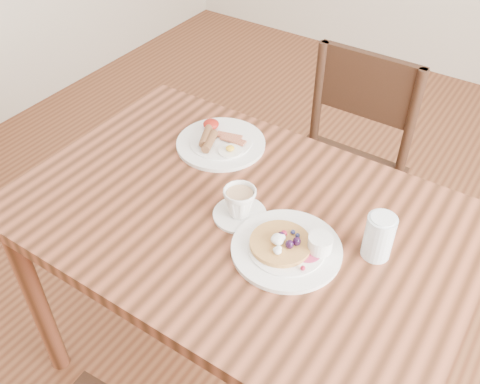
{
  "coord_description": "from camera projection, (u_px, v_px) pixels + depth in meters",
  "views": [
    {
      "loc": [
        0.57,
        -0.85,
        1.71
      ],
      "look_at": [
        0.0,
        0.0,
        0.82
      ],
      "focal_mm": 40.0,
      "sensor_mm": 36.0,
      "label": 1
    }
  ],
  "objects": [
    {
      "name": "ground",
      "position": [
        240.0,
        367.0,
        1.89
      ],
      "size": [
        5.0,
        5.0,
        0.0
      ],
      "primitive_type": "plane",
      "color": "#5A2D19",
      "rests_on": "ground"
    },
    {
      "name": "chair_far",
      "position": [
        341.0,
        165.0,
        1.97
      ],
      "size": [
        0.42,
        0.42,
        0.88
      ],
      "rotation": [
        0.0,
        0.0,
        3.14
      ],
      "color": "black",
      "rests_on": "ground"
    },
    {
      "name": "dining_table",
      "position": [
        240.0,
        238.0,
        1.47
      ],
      "size": [
        1.2,
        0.8,
        0.75
      ],
      "color": "brown",
      "rests_on": "ground"
    },
    {
      "name": "pancake_plate",
      "position": [
        289.0,
        247.0,
        1.29
      ],
      "size": [
        0.27,
        0.27,
        0.06
      ],
      "color": "white",
      "rests_on": "dining_table"
    },
    {
      "name": "teacup_saucer",
      "position": [
        240.0,
        204.0,
        1.36
      ],
      "size": [
        0.14,
        0.14,
        0.09
      ],
      "color": "white",
      "rests_on": "dining_table"
    },
    {
      "name": "water_glass",
      "position": [
        379.0,
        237.0,
        1.25
      ],
      "size": [
        0.07,
        0.07,
        0.12
      ],
      "primitive_type": "cylinder",
      "color": "silver",
      "rests_on": "dining_table"
    },
    {
      "name": "breakfast_plate",
      "position": [
        220.0,
        142.0,
        1.62
      ],
      "size": [
        0.27,
        0.27,
        0.04
      ],
      "color": "white",
      "rests_on": "dining_table"
    }
  ]
}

